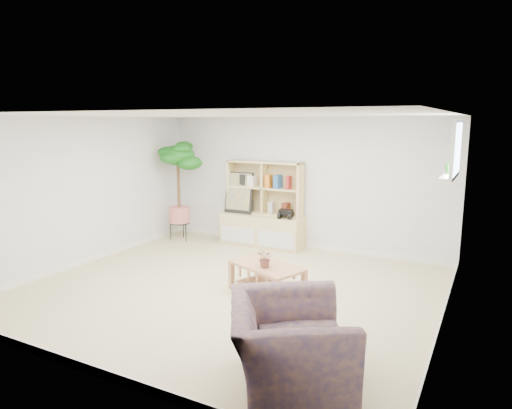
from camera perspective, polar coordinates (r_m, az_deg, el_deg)
The scene contains 14 objects.
floor at distance 6.51m, azimuth -3.14°, elevation -10.51°, with size 5.50×5.00×0.01m, color #C7BB8C.
ceiling at distance 6.09m, azimuth -3.37°, elevation 11.11°, with size 5.50×5.00×0.01m, color white.
walls at distance 6.19m, azimuth -3.25°, elevation -0.07°, with size 5.51×5.01×2.40m.
baseboard at distance 6.49m, azimuth -3.15°, elevation -10.10°, with size 5.50×5.00×0.10m, color white, non-canonical shape.
window at distance 5.84m, azimuth 23.83°, elevation 6.37°, with size 0.10×0.98×0.68m, color #C9DEFC, non-canonical shape.
window_sill at distance 5.87m, azimuth 23.02°, elevation 3.30°, with size 0.14×1.00×0.04m, color white.
storage_unit at distance 8.50m, azimuth 0.80°, elevation 0.01°, with size 1.59×0.54×1.59m, color #D5B761, non-canonical shape.
poster at distance 8.67m, azimuth -2.13°, elevation 1.50°, with size 0.57×0.13×0.78m, color yellow, non-canonical shape.
toy_truck at distance 8.22m, azimuth 3.75°, elevation -1.11°, with size 0.35×0.24×0.18m, color black, non-canonical shape.
coffee_table at distance 6.27m, azimuth 1.34°, elevation -9.35°, with size 1.01×0.55×0.41m, color #B57A50, non-canonical shape.
table_plant at distance 6.06m, azimuth 1.19°, elevation -6.75°, with size 0.23×0.20×0.25m, color #276934.
floor_tree at distance 9.04m, azimuth -9.63°, elevation 1.63°, with size 0.72×0.72×1.94m, color #186316, non-canonical shape.
armchair at distance 4.18m, azimuth 4.18°, elevation -16.43°, with size 1.17×1.02×0.87m, color navy.
sill_plant at distance 5.93m, azimuth 23.19°, elevation 4.81°, with size 0.14×0.12×0.26m, color #186316.
Camera 1 is at (3.14, -5.21, 2.31)m, focal length 32.00 mm.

